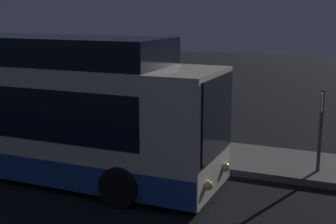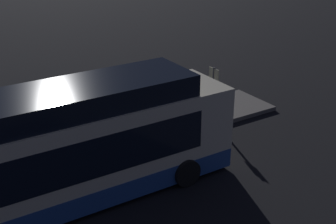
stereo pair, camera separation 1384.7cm
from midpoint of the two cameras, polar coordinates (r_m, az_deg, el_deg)
The scene contains 9 objects.
ground at distance 13.38m, azimuth 14.85°, elevation -17.82°, with size 80.00×80.00×0.00m, color black.
platform at distance 15.94m, azimuth 16.52°, elevation -12.44°, with size 20.00×2.66×0.19m.
bus_lead at distance 12.67m, azimuth 8.78°, elevation -10.43°, with size 12.26×2.82×3.85m.
passenger_boarding at distance 15.22m, azimuth 24.14°, elevation -9.97°, with size 0.56×0.56×1.76m.
passenger_waiting at distance 15.87m, azimuth 26.08°, elevation -9.15°, with size 0.60×0.60×1.81m.
passenger_with_bags at distance 14.70m, azimuth 17.67°, elevation -10.16°, with size 0.58×0.70×1.80m.
suitcase at distance 14.98m, azimuth 19.89°, elevation -12.41°, with size 0.47×0.26×0.96m.
sign_post at distance 15.79m, azimuth 42.52°, elevation -9.53°, with size 0.10×0.65×2.25m.
trash_bin at distance 16.00m, azimuth 12.01°, elevation -10.44°, with size 0.44×0.44×0.65m.
Camera 1 is at (7.93, -10.44, 4.49)m, focal length 50.00 mm.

